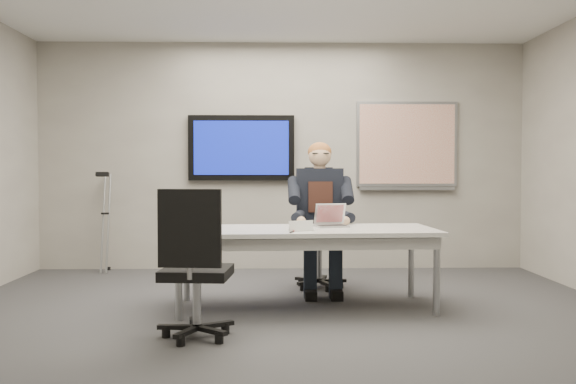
{
  "coord_description": "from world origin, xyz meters",
  "views": [
    {
      "loc": [
        -0.11,
        -4.96,
        1.23
      ],
      "look_at": [
        0.03,
        0.9,
        1.03
      ],
      "focal_mm": 40.0,
      "sensor_mm": 36.0,
      "label": 1
    }
  ],
  "objects_px": {
    "office_chair_far": "(319,256)",
    "seated_person": "(321,232)",
    "conference_table": "(305,238)",
    "laptop": "(331,221)",
    "office_chair_near": "(196,293)"
  },
  "relations": [
    {
      "from": "office_chair_far",
      "to": "seated_person",
      "type": "xyz_separation_m",
      "value": [
        0.0,
        -0.27,
        0.28
      ]
    },
    {
      "from": "conference_table",
      "to": "laptop",
      "type": "distance_m",
      "value": 0.34
    },
    {
      "from": "office_chair_far",
      "to": "laptop",
      "type": "bearing_deg",
      "value": -88.06
    },
    {
      "from": "office_chair_far",
      "to": "seated_person",
      "type": "distance_m",
      "value": 0.39
    },
    {
      "from": "office_chair_far",
      "to": "laptop",
      "type": "height_order",
      "value": "office_chair_far"
    },
    {
      "from": "seated_person",
      "to": "office_chair_near",
      "type": "bearing_deg",
      "value": -120.82
    },
    {
      "from": "office_chair_near",
      "to": "laptop",
      "type": "height_order",
      "value": "office_chair_near"
    },
    {
      "from": "seated_person",
      "to": "laptop",
      "type": "bearing_deg",
      "value": -85.07
    },
    {
      "from": "office_chair_far",
      "to": "office_chair_near",
      "type": "bearing_deg",
      "value": -118.61
    },
    {
      "from": "conference_table",
      "to": "seated_person",
      "type": "distance_m",
      "value": 0.75
    },
    {
      "from": "conference_table",
      "to": "office_chair_far",
      "type": "bearing_deg",
      "value": 75.88
    },
    {
      "from": "office_chair_near",
      "to": "seated_person",
      "type": "distance_m",
      "value": 2.08
    },
    {
      "from": "office_chair_near",
      "to": "conference_table",
      "type": "bearing_deg",
      "value": -123.57
    },
    {
      "from": "office_chair_near",
      "to": "laptop",
      "type": "xyz_separation_m",
      "value": [
        1.09,
        1.25,
        0.42
      ]
    },
    {
      "from": "seated_person",
      "to": "laptop",
      "type": "distance_m",
      "value": 0.56
    }
  ]
}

